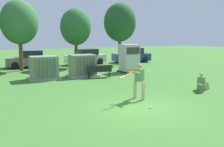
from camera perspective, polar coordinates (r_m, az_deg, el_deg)
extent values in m
plane|color=#3D752D|center=(10.76, 6.95, -7.94)|extent=(96.00, 96.00, 0.00)
cube|color=#9E9B93|center=(18.28, -15.13, -1.05)|extent=(2.10, 1.70, 0.12)
cube|color=gray|center=(18.17, -15.24, 1.47)|extent=(1.80, 1.40, 1.50)
cube|color=#63755B|center=(17.31, -16.81, 1.05)|extent=(0.06, 0.12, 1.27)
cube|color=#63755B|center=(17.35, -15.98, 1.11)|extent=(0.06, 0.12, 1.27)
cube|color=#63755B|center=(17.40, -15.16, 1.16)|extent=(0.06, 0.12, 1.27)
cube|color=#63755B|center=(17.45, -14.34, 1.21)|extent=(0.06, 0.12, 1.27)
cube|color=#63755B|center=(17.51, -13.52, 1.27)|extent=(0.06, 0.12, 1.27)
cube|color=#63755B|center=(17.56, -12.71, 1.32)|extent=(0.06, 0.12, 1.27)
cube|color=#9E9B93|center=(19.05, -6.67, -0.42)|extent=(2.10, 1.70, 0.12)
cube|color=gray|center=(18.94, -6.71, 2.00)|extent=(1.80, 1.40, 1.50)
cube|color=#63755B|center=(18.02, -7.81, 1.64)|extent=(0.06, 0.12, 1.27)
cube|color=#63755B|center=(18.10, -7.04, 1.68)|extent=(0.06, 0.12, 1.27)
cube|color=#63755B|center=(18.19, -6.28, 1.73)|extent=(0.06, 0.12, 1.27)
cube|color=#63755B|center=(18.28, -5.53, 1.78)|extent=(0.06, 0.12, 1.27)
cube|color=#63755B|center=(18.37, -4.79, 1.82)|extent=(0.06, 0.12, 1.27)
cube|color=#63755B|center=(18.46, -4.05, 1.87)|extent=(0.06, 0.12, 1.27)
cube|color=#262626|center=(21.18, 3.91, 0.52)|extent=(1.60, 1.40, 0.10)
cube|color=beige|center=(21.05, 3.94, 3.62)|extent=(1.40, 1.20, 2.20)
cube|color=#383838|center=(20.47, 4.84, 5.16)|extent=(1.19, 0.04, 0.55)
cube|color=yellow|center=(20.63, 4.78, 0.71)|extent=(1.33, 0.04, 0.16)
cube|color=black|center=(18.28, -2.91, 0.48)|extent=(1.84, 0.66, 0.05)
cube|color=black|center=(18.07, -2.77, 1.17)|extent=(1.79, 0.31, 0.44)
cylinder|color=black|center=(18.27, -5.34, -0.31)|extent=(0.06, 0.06, 0.42)
cylinder|color=black|center=(18.65, -0.75, -0.08)|extent=(0.06, 0.06, 0.42)
cylinder|color=black|center=(18.00, -5.14, -0.44)|extent=(0.06, 0.06, 0.42)
cylinder|color=black|center=(18.39, -0.49, -0.21)|extent=(0.06, 0.06, 0.42)
cylinder|color=tan|center=(12.07, 7.11, -3.94)|extent=(0.16, 0.16, 0.88)
cylinder|color=tan|center=(12.35, 5.27, -3.63)|extent=(0.16, 0.16, 0.88)
cube|color=#4C8C4C|center=(12.07, 6.24, -0.35)|extent=(0.37, 0.46, 0.60)
sphere|color=#9E7051|center=(12.01, 6.27, 1.75)|extent=(0.23, 0.23, 0.23)
cylinder|color=#9E7051|center=(11.69, 5.54, 0.16)|extent=(0.11, 0.54, 0.09)
cylinder|color=#9E7051|center=(11.80, 4.83, 0.25)|extent=(0.42, 0.47, 0.09)
cylinder|color=#A5723F|center=(11.22, 3.11, -0.56)|extent=(0.81, 0.37, 0.21)
sphere|color=#A5723F|center=(11.54, 4.43, 0.06)|extent=(0.08, 0.08, 0.08)
sphere|color=white|center=(10.85, 8.75, -7.59)|extent=(0.09, 0.09, 0.09)
cube|color=tan|center=(15.17, 19.46, -3.08)|extent=(0.26, 0.35, 0.20)
cube|color=#4C8C4C|center=(15.10, 19.53, -1.74)|extent=(0.24, 0.37, 0.52)
sphere|color=tan|center=(15.04, 19.61, -0.28)|extent=(0.22, 0.22, 0.22)
cylinder|color=tan|center=(15.38, 19.75, -2.48)|extent=(0.46, 0.16, 0.13)
cylinder|color=tan|center=(15.55, 20.29, -2.37)|extent=(0.30, 0.13, 0.46)
cylinder|color=tan|center=(15.25, 20.32, -2.60)|extent=(0.46, 0.16, 0.13)
cylinder|color=tan|center=(15.43, 20.86, -2.49)|extent=(0.30, 0.13, 0.46)
cylinder|color=tan|center=(15.42, 19.41, -1.69)|extent=(0.42, 0.11, 0.32)
cylinder|color=tan|center=(15.13, 20.72, -1.95)|extent=(0.42, 0.11, 0.32)
cube|color=#4C723F|center=(14.37, 19.34, -3.22)|extent=(0.27, 0.36, 0.44)
cube|color=#3D5B33|center=(14.45, 19.77, -3.45)|extent=(0.11, 0.23, 0.22)
cylinder|color=brown|center=(23.04, -19.92, 3.75)|extent=(0.31, 0.31, 2.55)
ellipsoid|color=#387038|center=(22.99, -20.30, 10.86)|extent=(3.14, 3.14, 3.73)
cylinder|color=brown|center=(24.41, -8.10, 4.21)|extent=(0.29, 0.29, 2.36)
ellipsoid|color=#2D6633|center=(24.35, -8.24, 10.43)|extent=(2.90, 2.90, 3.45)
cylinder|color=brown|center=(26.32, 1.77, 4.97)|extent=(0.33, 0.33, 2.68)
ellipsoid|color=#235128|center=(26.30, 1.80, 11.51)|extent=(3.30, 3.30, 3.92)
cube|color=gray|center=(25.27, -18.17, 2.65)|extent=(4.39, 2.24, 0.80)
cube|color=#262B33|center=(25.21, -17.91, 4.29)|extent=(2.29, 1.82, 0.64)
cylinder|color=black|center=(24.47, -21.16, 1.70)|extent=(0.66, 0.30, 0.64)
cylinder|color=black|center=(26.16, -21.02, 2.12)|extent=(0.66, 0.30, 0.64)
cylinder|color=black|center=(24.49, -15.07, 1.99)|extent=(0.66, 0.30, 0.64)
cylinder|color=black|center=(26.18, -15.32, 2.40)|extent=(0.66, 0.30, 0.64)
cube|color=silver|center=(26.69, -6.07, 3.34)|extent=(4.37, 2.17, 0.80)
cube|color=#262B33|center=(26.70, -5.80, 4.90)|extent=(2.27, 1.79, 0.64)
cylinder|color=black|center=(25.39, -7.81, 2.44)|extent=(0.66, 0.29, 0.64)
cylinder|color=black|center=(26.93, -9.35, 2.77)|extent=(0.66, 0.29, 0.64)
cylinder|color=black|center=(26.60, -2.72, 2.80)|extent=(0.66, 0.29, 0.64)
cylinder|color=black|center=(28.07, -4.47, 3.10)|extent=(0.66, 0.29, 0.64)
cube|color=navy|center=(28.69, 4.41, 3.74)|extent=(4.33, 2.05, 0.80)
cube|color=#262B33|center=(28.70, 4.70, 5.18)|extent=(2.22, 1.73, 0.64)
cylinder|color=black|center=(27.40, 2.73, 2.97)|extent=(0.66, 0.27, 0.64)
cylinder|color=black|center=(28.95, 1.35, 3.29)|extent=(0.66, 0.27, 0.64)
cylinder|color=black|center=(28.56, 7.51, 3.14)|extent=(0.66, 0.27, 0.64)
cylinder|color=black|center=(30.05, 5.93, 3.45)|extent=(0.66, 0.27, 0.64)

